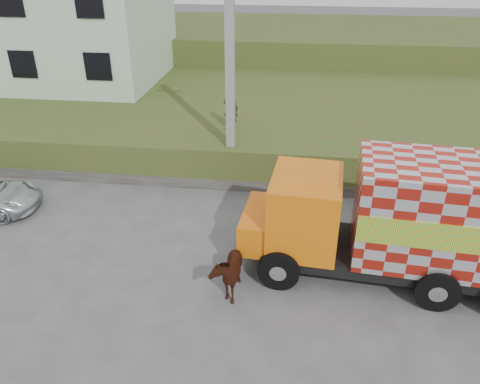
# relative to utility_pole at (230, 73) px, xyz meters

# --- Properties ---
(ground) EXTENTS (120.00, 120.00, 0.00)m
(ground) POSITION_rel_utility_pole_xyz_m (1.00, -4.60, -4.08)
(ground) COLOR #474749
(ground) RESTS_ON ground
(embankment) EXTENTS (40.00, 12.00, 1.50)m
(embankment) POSITION_rel_utility_pole_xyz_m (1.00, 5.40, -3.33)
(embankment) COLOR #30531B
(embankment) RESTS_ON ground
(embankment_far) EXTENTS (40.00, 12.00, 3.00)m
(embankment_far) POSITION_rel_utility_pole_xyz_m (1.00, 17.40, -2.58)
(embankment_far) COLOR #30531B
(embankment_far) RESTS_ON ground
(retaining_strip) EXTENTS (16.00, 0.50, 0.40)m
(retaining_strip) POSITION_rel_utility_pole_xyz_m (-1.00, -0.40, -3.88)
(retaining_strip) COLOR #595651
(retaining_strip) RESTS_ON ground
(building) EXTENTS (10.00, 8.00, 6.00)m
(building) POSITION_rel_utility_pole_xyz_m (-10.00, 8.40, 0.42)
(building) COLOR #AFCDB0
(building) RESTS_ON embankment
(utility_pole) EXTENTS (1.20, 0.30, 8.00)m
(utility_pole) POSITION_rel_utility_pole_xyz_m (0.00, 0.00, 0.00)
(utility_pole) COLOR gray
(utility_pole) RESTS_ON ground
(cargo_truck) EXTENTS (7.65, 3.13, 3.34)m
(cargo_truck) POSITION_rel_utility_pole_xyz_m (5.15, -4.85, -2.36)
(cargo_truck) COLOR black
(cargo_truck) RESTS_ON ground
(cow) EXTENTS (0.72, 1.55, 1.30)m
(cow) POSITION_rel_utility_pole_xyz_m (0.76, -6.04, -3.42)
(cow) COLOR black
(cow) RESTS_ON ground
(pedestrian) EXTENTS (0.58, 0.40, 1.55)m
(pedestrian) POSITION_rel_utility_pole_xyz_m (-0.25, 1.77, -1.80)
(pedestrian) COLOR #2B2826
(pedestrian) RESTS_ON embankment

